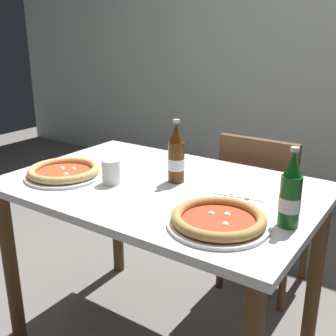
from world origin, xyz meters
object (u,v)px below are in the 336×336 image
at_px(beer_bottle_center, 176,156).
at_px(paper_cup, 111,172).
at_px(chair_behind_table, 262,206).
at_px(pizza_margherita_near, 64,172).
at_px(dining_table_main, 161,211).
at_px(napkin_with_cutlery, 245,189).
at_px(beer_bottle_left, 291,194).
at_px(pizza_marinara_far, 218,220).

distance_m(beer_bottle_center, paper_cup, 0.26).
xyz_separation_m(chair_behind_table, pizza_margherita_near, (-0.56, -0.76, 0.29)).
bearing_deg(dining_table_main, napkin_with_cutlery, 22.95).
bearing_deg(pizza_margherita_near, beer_bottle_center, 27.29).
height_order(pizza_margherita_near, paper_cup, paper_cup).
bearing_deg(napkin_with_cutlery, dining_table_main, -157.05).
bearing_deg(beer_bottle_left, chair_behind_table, 115.94).
xyz_separation_m(chair_behind_table, pizza_marinara_far, (0.16, -0.81, 0.29)).
bearing_deg(dining_table_main, chair_behind_table, 72.55).
bearing_deg(beer_bottle_center, pizza_marinara_far, -38.74).
distance_m(beer_bottle_left, paper_cup, 0.69).
bearing_deg(pizza_margherita_near, paper_cup, 13.54).
relative_size(dining_table_main, beer_bottle_left, 4.86).
bearing_deg(chair_behind_table, paper_cup, 63.92).
bearing_deg(pizza_margherita_near, napkin_with_cutlery, 22.77).
xyz_separation_m(dining_table_main, pizza_margherita_near, (-0.37, -0.15, 0.14)).
distance_m(pizza_marinara_far, paper_cup, 0.52).
bearing_deg(pizza_marinara_far, pizza_margherita_near, 176.31).
height_order(dining_table_main, beer_bottle_left, beer_bottle_left).
distance_m(pizza_marinara_far, beer_bottle_left, 0.23).
distance_m(dining_table_main, chair_behind_table, 0.66).
height_order(pizza_marinara_far, beer_bottle_center, beer_bottle_center).
xyz_separation_m(dining_table_main, beer_bottle_left, (0.53, -0.08, 0.22)).
distance_m(chair_behind_table, paper_cup, 0.86).
xyz_separation_m(pizza_margherita_near, paper_cup, (0.21, 0.05, 0.03)).
relative_size(beer_bottle_center, napkin_with_cutlery, 1.19).
height_order(chair_behind_table, napkin_with_cutlery, chair_behind_table).
relative_size(chair_behind_table, pizza_margherita_near, 2.72).
distance_m(chair_behind_table, beer_bottle_left, 0.85).
relative_size(beer_bottle_left, paper_cup, 2.60).
height_order(pizza_margherita_near, napkin_with_cutlery, pizza_margherita_near).
height_order(beer_bottle_left, paper_cup, beer_bottle_left).
bearing_deg(pizza_marinara_far, beer_bottle_left, 35.06).
xyz_separation_m(pizza_marinara_far, paper_cup, (-0.51, 0.10, 0.03)).
distance_m(pizza_marinara_far, beer_bottle_center, 0.42).
bearing_deg(pizza_margherita_near, beer_bottle_left, 4.73).
distance_m(dining_table_main, napkin_with_cutlery, 0.34).
relative_size(pizza_margherita_near, beer_bottle_left, 1.27).
distance_m(beer_bottle_left, beer_bottle_center, 0.51).
xyz_separation_m(pizza_margherita_near, pizza_marinara_far, (0.73, -0.05, 0.00)).
xyz_separation_m(chair_behind_table, beer_bottle_center, (-0.16, -0.55, 0.37)).
bearing_deg(beer_bottle_left, dining_table_main, 171.36).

